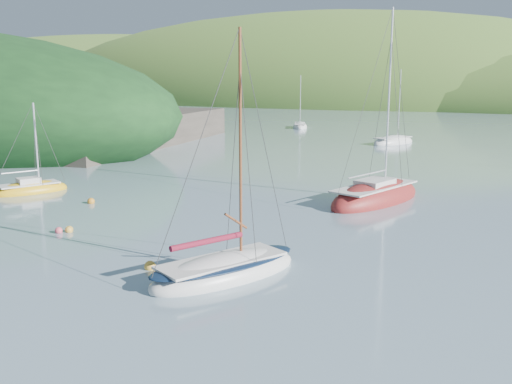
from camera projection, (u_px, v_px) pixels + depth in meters
The scene contains 8 objects.
ground at pixel (139, 264), 24.54m from camera, with size 700.00×700.00×0.00m, color #70909B.
shoreline_hills at pixel (470, 102), 178.29m from camera, with size 690.00×135.00×56.00m.
daysailer_white at pixel (225, 271), 23.02m from camera, with size 5.07×7.27×10.52m.
sloop_red at pixel (376, 198), 36.80m from camera, with size 5.34×9.43×13.22m.
sailboat_yellow at pixel (31, 190), 39.75m from camera, with size 3.92×5.49×6.79m.
distant_sloop_a at pixel (393, 142), 68.35m from camera, with size 4.84×7.06×9.54m.
distant_sloop_c at pixel (300, 127), 89.57m from camera, with size 4.52×6.57×8.87m.
mooring_buoys at pixel (186, 232), 29.15m from camera, with size 26.06×11.64×0.48m.
Camera 1 is at (15.44, -18.33, 7.95)m, focal length 40.00 mm.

